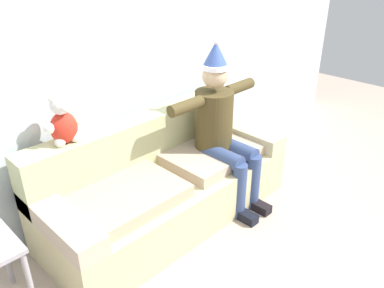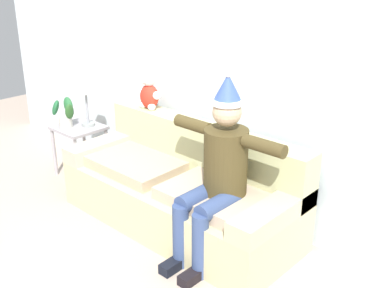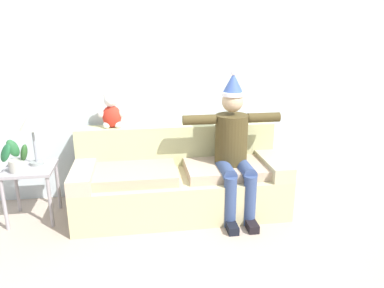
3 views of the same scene
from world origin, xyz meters
name	(u,v)px [view 3 (image 3 of 3)]	position (x,y,z in m)	size (l,w,h in m)	color
ground_plane	(195,263)	(0.00, 0.00, 0.00)	(10.00, 10.00, 0.00)	#B39F8D
back_wall	(174,79)	(0.00, 1.55, 1.35)	(7.00, 0.10, 2.70)	silver
couch	(180,179)	(0.00, 1.03, 0.33)	(2.19, 0.89, 0.87)	#C4B887
person_seated	(233,144)	(0.54, 0.86, 0.76)	(1.02, 0.77, 1.50)	#463A1D
teddy_bear	(112,112)	(-0.69, 1.30, 1.04)	(0.29, 0.17, 0.38)	red
side_table	(30,177)	(-1.52, 1.01, 0.46)	(0.48, 0.45, 0.56)	#99949B
table_lamp	(31,123)	(-1.46, 1.10, 1.00)	(0.24, 0.24, 0.55)	gray
potted_plant	(15,157)	(-1.60, 0.91, 0.71)	(0.28, 0.26, 0.32)	#B1B0A6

